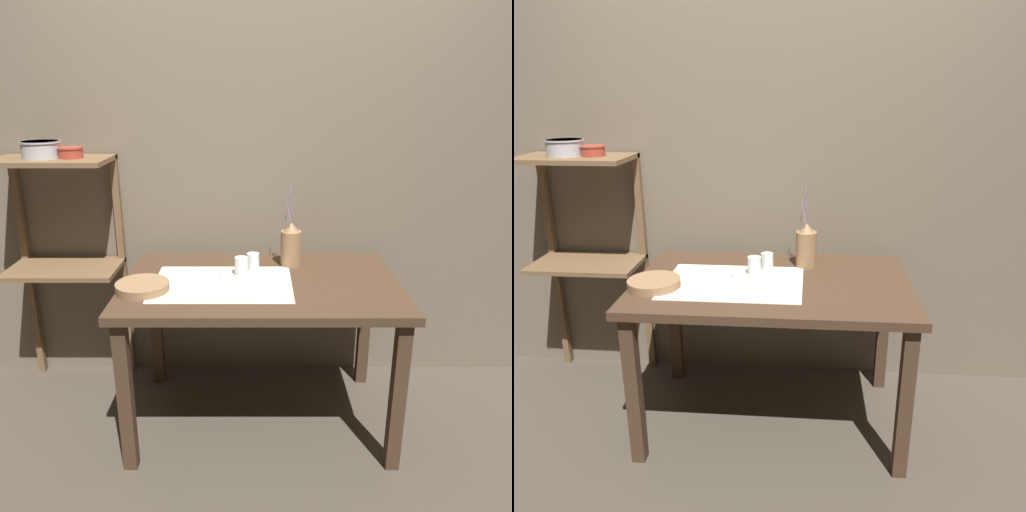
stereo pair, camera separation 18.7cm
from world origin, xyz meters
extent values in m
plane|color=#473F35|center=(0.00, 0.00, 0.00)|extent=(12.00, 12.00, 0.00)
cube|color=#6B5E4C|center=(0.00, 0.52, 1.20)|extent=(7.00, 0.06, 2.40)
cube|color=#422D1E|center=(0.00, 0.00, 0.74)|extent=(1.29, 0.82, 0.04)
cube|color=#422D1E|center=(-0.58, -0.35, 0.36)|extent=(0.06, 0.06, 0.72)
cube|color=#422D1E|center=(0.58, -0.35, 0.36)|extent=(0.06, 0.06, 0.72)
cube|color=#422D1E|center=(-0.58, 0.35, 0.36)|extent=(0.06, 0.06, 0.72)
cube|color=#422D1E|center=(0.58, 0.35, 0.36)|extent=(0.06, 0.06, 0.72)
cube|color=brown|center=(-1.04, 0.30, 1.28)|extent=(0.57, 0.34, 0.02)
cube|color=brown|center=(-1.04, 0.30, 0.71)|extent=(0.57, 0.34, 0.02)
cube|color=brown|center=(-1.31, 0.45, 0.65)|extent=(0.04, 0.04, 1.29)
cube|color=brown|center=(-0.77, 0.45, 0.65)|extent=(0.04, 0.04, 1.29)
cube|color=beige|center=(-0.18, -0.05, 0.77)|extent=(0.64, 0.45, 0.00)
cylinder|color=olive|center=(0.15, 0.21, 0.85)|extent=(0.10, 0.10, 0.18)
cone|color=olive|center=(0.15, 0.21, 0.97)|extent=(0.08, 0.08, 0.05)
cylinder|color=slate|center=(0.13, 0.19, 1.05)|extent=(0.02, 0.02, 0.13)
cylinder|color=slate|center=(0.14, 0.22, 1.09)|extent=(0.01, 0.05, 0.20)
cylinder|color=slate|center=(0.15, 0.20, 1.05)|extent=(0.02, 0.02, 0.13)
cylinder|color=slate|center=(0.14, 0.21, 1.08)|extent=(0.04, 0.03, 0.19)
cylinder|color=#8E6B47|center=(-0.53, -0.13, 0.78)|extent=(0.24, 0.24, 0.04)
cylinder|color=silver|center=(-0.09, 0.06, 0.81)|extent=(0.07, 0.07, 0.09)
cylinder|color=silver|center=(-0.04, 0.14, 0.81)|extent=(0.06, 0.06, 0.08)
cube|color=#A8A8AD|center=(-0.35, -0.06, 0.77)|extent=(0.03, 0.19, 0.00)
cube|color=#A8A8AD|center=(-0.18, -0.07, 0.77)|extent=(0.03, 0.19, 0.00)
sphere|color=#A8A8AD|center=(-0.19, 0.03, 0.77)|extent=(0.02, 0.02, 0.02)
cube|color=#A8A8AD|center=(0.00, -0.05, 0.77)|extent=(0.02, 0.19, 0.00)
cylinder|color=#A8A8AD|center=(-1.08, 0.30, 1.33)|extent=(0.18, 0.18, 0.08)
cylinder|color=#A8A8AD|center=(-1.08, 0.30, 1.37)|extent=(0.19, 0.19, 0.01)
cylinder|color=#9E3828|center=(-0.93, 0.30, 1.32)|extent=(0.11, 0.11, 0.05)
cylinder|color=#9E3828|center=(-0.93, 0.30, 1.34)|extent=(0.12, 0.12, 0.01)
camera|label=1|loc=(-0.02, -2.18, 1.62)|focal=35.00mm
camera|label=2|loc=(0.16, -2.18, 1.62)|focal=35.00mm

